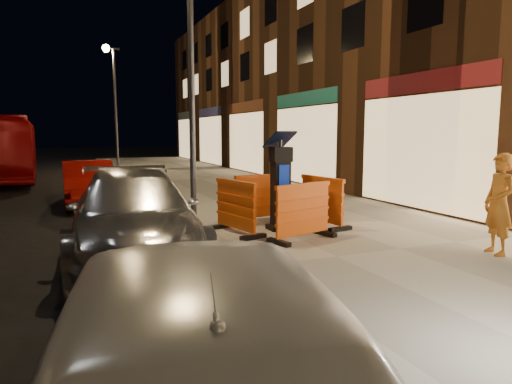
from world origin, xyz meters
name	(u,v)px	position (x,y,z in m)	size (l,w,h in m)	color
ground_plane	(231,279)	(0.00, 0.00, 0.00)	(120.00, 120.00, 0.00)	black
sidewalk	(400,253)	(3.00, 0.00, 0.07)	(6.00, 60.00, 0.15)	gray
kerb	(231,274)	(0.00, 0.00, 0.07)	(0.30, 60.00, 0.15)	slate
parking_kiosk	(280,184)	(1.80, 2.15, 1.07)	(0.58, 0.58, 1.85)	black
barrier_front	(303,212)	(1.80, 1.20, 0.67)	(1.32, 0.54, 1.03)	#E25512
barrier_back	(262,198)	(1.80, 3.10, 0.67)	(1.32, 0.54, 1.03)	#E25512
barrier_kerbside	(236,207)	(0.85, 2.15, 0.67)	(1.32, 0.54, 1.03)	#E25512
barrier_bldgside	(322,201)	(2.75, 2.15, 0.67)	(1.32, 0.54, 1.03)	#E25512
car_silver	(135,258)	(-1.11, 1.69, 0.00)	(2.01, 4.93, 1.43)	silver
car_red	(90,205)	(-1.56, 7.87, 0.00)	(1.35, 3.86, 1.27)	maroon
bus_doubledecker	(7,181)	(-4.59, 16.39, 0.00)	(2.32, 9.91, 2.76)	#930508
man	(499,204)	(4.21, -0.85, 0.96)	(0.59, 0.39, 1.62)	#A75D1B
street_lamp_mid	(191,78)	(0.25, 3.00, 3.15)	(0.12, 0.12, 6.00)	#3F3F44
street_lamp_far	(116,111)	(0.25, 18.00, 3.15)	(0.12, 0.12, 6.00)	#3F3F44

